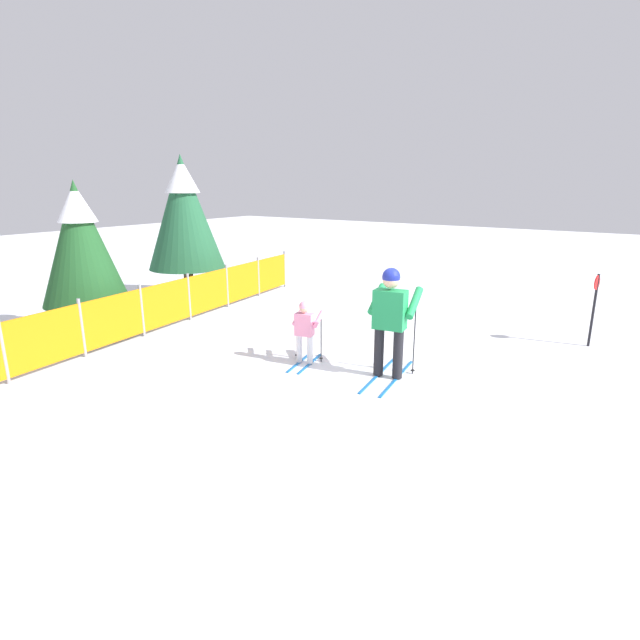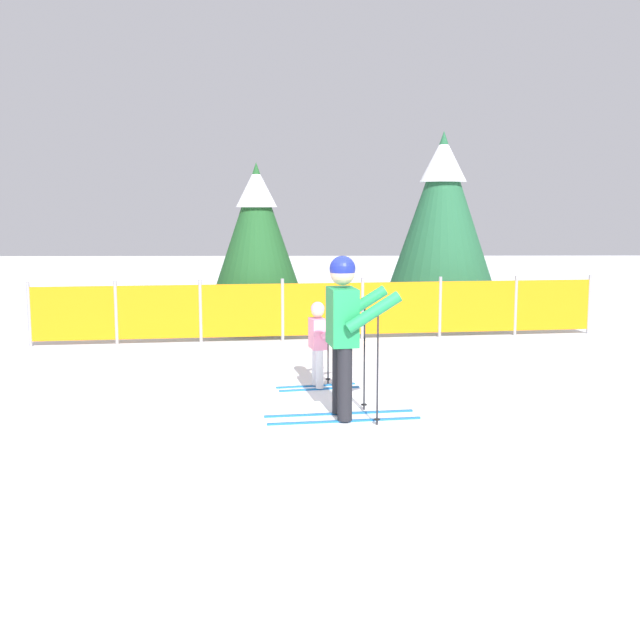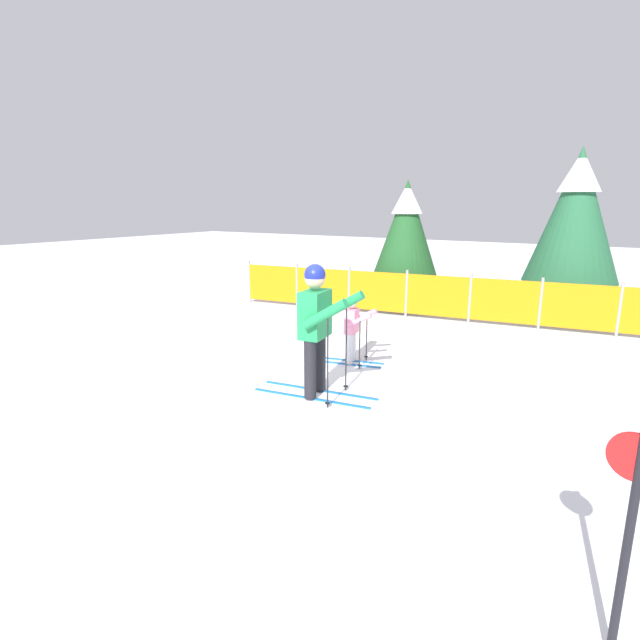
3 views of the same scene
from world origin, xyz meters
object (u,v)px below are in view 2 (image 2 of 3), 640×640
at_px(skier_adult, 345,322).
at_px(safety_fence, 323,309).
at_px(skier_child, 319,338).
at_px(conifer_far, 443,206).
at_px(conifer_near, 257,228).

xyz_separation_m(skier_adult, safety_fence, (-0.14, 5.37, -0.55)).
bearing_deg(skier_child, conifer_far, 53.27).
height_order(skier_child, conifer_near, conifer_near).
height_order(skier_adult, conifer_near, conifer_near).
bearing_deg(skier_child, skier_adult, -93.34).
distance_m(skier_child, conifer_near, 5.14).
bearing_deg(skier_adult, conifer_near, 93.87).
xyz_separation_m(skier_adult, conifer_far, (2.32, 7.43, 1.29)).
xyz_separation_m(skier_adult, conifer_near, (-1.36, 6.37, 0.87)).
relative_size(skier_child, safety_fence, 0.11).
distance_m(conifer_far, conifer_near, 3.86).
bearing_deg(conifer_far, safety_fence, -140.01).
height_order(safety_fence, conifer_far, conifer_far).
bearing_deg(skier_adult, skier_child, 91.59).
bearing_deg(skier_adult, conifer_far, 64.46).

